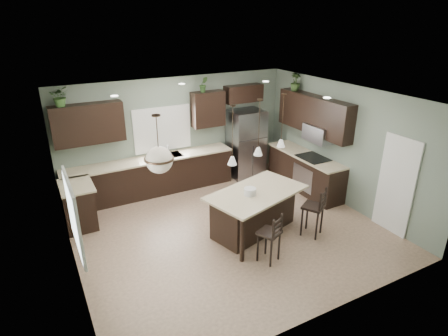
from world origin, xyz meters
TOP-DOWN VIEW (x-y plane):
  - ground at (0.00, 0.00)m, footprint 6.00×6.00m
  - pantry_door at (2.98, -1.55)m, footprint 0.04×0.82m
  - window_back at (-0.40, 2.73)m, footprint 1.35×0.02m
  - window_left at (-2.98, -0.80)m, footprint 0.02×1.10m
  - left_return_cabs at (-2.70, 1.70)m, footprint 0.60×0.90m
  - left_return_countertop at (-2.68, 1.70)m, footprint 0.66×0.96m
  - back_lower_cabs at (-0.85, 2.45)m, footprint 4.20×0.60m
  - back_countertop at (-0.85, 2.43)m, footprint 4.20×0.66m
  - sink_inset at (-0.40, 2.43)m, footprint 0.70×0.45m
  - faucet at (-0.40, 2.40)m, footprint 0.02×0.02m
  - back_upper_left at (-2.15, 2.58)m, footprint 1.55×0.34m
  - back_upper_right at (0.80, 2.58)m, footprint 0.85×0.34m
  - fridge_header at (1.85, 2.58)m, footprint 1.05×0.34m
  - right_lower_cabs at (2.70, 0.87)m, footprint 0.60×2.35m
  - right_countertop at (2.68, 0.87)m, footprint 0.66×2.35m
  - cooktop at (2.68, 0.60)m, footprint 0.58×0.75m
  - wall_oven_front at (2.40, 0.60)m, footprint 0.01×0.72m
  - right_upper_cabs at (2.83, 0.87)m, footprint 0.34×2.35m
  - microwave at (2.78, 0.60)m, footprint 0.40×0.75m
  - refrigerator at (1.82, 2.34)m, footprint 0.90×0.74m
  - kitchen_island at (0.46, -0.30)m, footprint 2.22×1.63m
  - serving_dish at (0.27, -0.36)m, footprint 0.24×0.24m
  - bar_stool_left at (0.14, -1.24)m, footprint 0.48×0.48m
  - bar_stool_right at (1.41, -0.93)m, footprint 0.53×0.53m
  - pendant_left at (-0.21, -0.49)m, footprint 0.17×0.17m
  - pendant_center at (0.46, -0.30)m, footprint 0.17×0.17m
  - pendant_right at (1.14, -0.11)m, footprint 0.17×0.17m
  - chandelier at (-1.57, -0.52)m, footprint 0.48×0.48m
  - plant_back_left at (-2.63, 2.55)m, footprint 0.44×0.40m
  - plant_back_right at (0.68, 2.55)m, footprint 0.24×0.21m
  - plant_right_wall at (2.80, 1.63)m, footprint 0.30×0.30m
  - room_shell at (0.00, 0.00)m, footprint 6.00×6.00m

SIDE VIEW (x-z plane):
  - ground at x=0.00m, z-range 0.00..0.00m
  - left_return_cabs at x=-2.70m, z-range 0.00..0.90m
  - back_lower_cabs at x=-0.85m, z-range 0.00..0.90m
  - right_lower_cabs at x=2.70m, z-range 0.00..0.90m
  - wall_oven_front at x=2.40m, z-range 0.15..0.75m
  - kitchen_island at x=0.46m, z-range 0.00..0.92m
  - bar_stool_left at x=0.14m, z-range 0.00..0.97m
  - bar_stool_right at x=1.41m, z-range 0.00..1.05m
  - left_return_countertop at x=-2.68m, z-range 0.90..0.94m
  - back_countertop at x=-0.85m, z-range 0.90..0.94m
  - right_countertop at x=2.68m, z-range 0.90..0.94m
  - refrigerator at x=1.82m, z-range 0.00..1.85m
  - sink_inset at x=-0.40m, z-range 0.93..0.94m
  - cooktop at x=2.68m, z-range 0.93..0.95m
  - serving_dish at x=0.27m, z-range 0.92..1.06m
  - pantry_door at x=2.98m, z-range 0.00..2.04m
  - faucet at x=-0.40m, z-range 0.94..1.22m
  - window_back at x=-0.40m, z-range 1.05..2.05m
  - window_left at x=-2.98m, z-range 1.05..2.05m
  - microwave at x=2.78m, z-range 1.35..1.75m
  - room_shell at x=0.00m, z-range -1.30..4.70m
  - back_upper_left at x=-2.15m, z-range 1.50..2.40m
  - back_upper_right at x=0.80m, z-range 1.50..2.40m
  - right_upper_cabs at x=2.83m, z-range 1.50..2.40m
  - fridge_header at x=1.85m, z-range 2.02..2.48m
  - pendant_left at x=-0.21m, z-range 1.70..2.80m
  - pendant_center at x=0.46m, z-range 1.70..2.80m
  - pendant_right at x=1.14m, z-range 1.70..2.80m
  - chandelier at x=-1.57m, z-range 1.83..2.80m
  - plant_back_right at x=0.68m, z-range 2.40..2.79m
  - plant_back_left at x=-2.63m, z-range 2.40..2.84m
  - plant_right_wall at x=2.80m, z-range 2.40..2.85m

